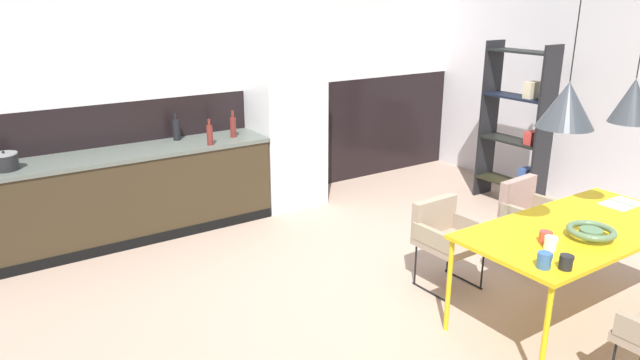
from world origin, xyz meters
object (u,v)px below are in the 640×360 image
object	(u,v)px
fruit_bowl	(591,231)
mug_white_ceramic	(544,260)
refrigerator_column	(286,124)
bottle_spice_small	(233,126)
dining_table	(579,232)
pendant_lamp_over_table_far	(633,101)
armchair_facing_counter	(528,210)
mug_glass_clear	(551,243)
bottle_oil_tall	(176,129)
armchair_near_window	(445,231)
mug_tall_blue	(566,262)
open_shelf_unit	(517,125)
mug_short_terracotta	(545,237)
bottle_wine_green	(210,134)
pendant_lamp_over_table_near	(567,105)
open_book	(621,204)
cooking_pot	(5,162)

from	to	relation	value
fruit_bowl	mug_white_ceramic	size ratio (longest dim) A/B	2.46
refrigerator_column	bottle_spice_small	world-z (taller)	refrigerator_column
dining_table	pendant_lamp_over_table_far	xyz separation A→B (m)	(0.37, -0.03, 0.93)
armchair_facing_counter	bottle_spice_small	bearing A→B (deg)	-61.01
dining_table	bottle_spice_small	xyz separation A→B (m)	(-1.15, 3.37, 0.30)
mug_glass_clear	armchair_facing_counter	bearing A→B (deg)	41.45
bottle_spice_small	bottle_oil_tall	bearing A→B (deg)	159.48
bottle_oil_tall	armchair_near_window	bearing A→B (deg)	-63.76
refrigerator_column	mug_tall_blue	distance (m)	3.77
fruit_bowl	open_shelf_unit	distance (m)	2.79
refrigerator_column	mug_short_terracotta	bearing A→B (deg)	-89.87
dining_table	mug_glass_clear	world-z (taller)	mug_glass_clear
mug_tall_blue	bottle_wine_green	world-z (taller)	bottle_wine_green
armchair_near_window	bottle_wine_green	bearing A→B (deg)	-65.67
bottle_wine_green	mug_glass_clear	bearing A→B (deg)	-73.71
armchair_facing_counter	bottle_wine_green	world-z (taller)	bottle_wine_green
pendant_lamp_over_table_near	armchair_facing_counter	bearing A→B (deg)	42.15
mug_tall_blue	pendant_lamp_over_table_far	size ratio (longest dim) A/B	0.11
dining_table	armchair_facing_counter	size ratio (longest dim) A/B	2.37
pendant_lamp_over_table_far	mug_tall_blue	bearing A→B (deg)	-163.42
mug_glass_clear	open_shelf_unit	world-z (taller)	open_shelf_unit
open_book	bottle_oil_tall	size ratio (longest dim) A/B	1.08
open_shelf_unit	pendant_lamp_over_table_near	distance (m)	2.94
fruit_bowl	open_book	xyz separation A→B (m)	(0.83, 0.25, -0.04)
mug_short_terracotta	bottle_wine_green	size ratio (longest dim) A/B	0.46
bottle_spice_small	pendant_lamp_over_table_near	size ratio (longest dim) A/B	0.27
mug_white_ceramic	bottle_oil_tall	distance (m)	3.96
cooking_pot	bottle_spice_small	size ratio (longest dim) A/B	0.77
mug_white_ceramic	mug_glass_clear	xyz separation A→B (m)	(0.26, 0.14, -0.00)
bottle_oil_tall	bottle_wine_green	bearing A→B (deg)	-61.69
mug_white_ceramic	bottle_spice_small	world-z (taller)	bottle_spice_small
bottle_wine_green	mug_white_ceramic	bearing A→B (deg)	-78.37
refrigerator_column	pendant_lamp_over_table_near	bearing A→B (deg)	-88.42
mug_white_ceramic	armchair_facing_counter	bearing A→B (deg)	39.18
mug_glass_clear	pendant_lamp_over_table_far	world-z (taller)	pendant_lamp_over_table_far
fruit_bowl	pendant_lamp_over_table_far	world-z (taller)	pendant_lamp_over_table_far
bottle_spice_small	refrigerator_column	bearing A→B (deg)	3.51
cooking_pot	armchair_near_window	bearing A→B (deg)	-39.57
mug_short_terracotta	bottle_wine_green	world-z (taller)	bottle_wine_green
cooking_pot	pendant_lamp_over_table_far	world-z (taller)	pendant_lamp_over_table_far
mug_tall_blue	open_shelf_unit	xyz separation A→B (m)	(2.42, 2.27, 0.14)
fruit_bowl	bottle_oil_tall	world-z (taller)	bottle_oil_tall
armchair_near_window	bottle_oil_tall	size ratio (longest dim) A/B	2.52
bottle_wine_green	open_shelf_unit	xyz separation A→B (m)	(3.22, -1.27, -0.07)
armchair_facing_counter	mug_short_terracotta	distance (m)	1.34
armchair_facing_counter	cooking_pot	world-z (taller)	cooking_pot
open_shelf_unit	mug_short_terracotta	bearing A→B (deg)	-48.12
cooking_pot	bottle_oil_tall	bearing A→B (deg)	7.65
dining_table	open_book	size ratio (longest dim) A/B	5.88
refrigerator_column	pendant_lamp_over_table_far	size ratio (longest dim) A/B	1.70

